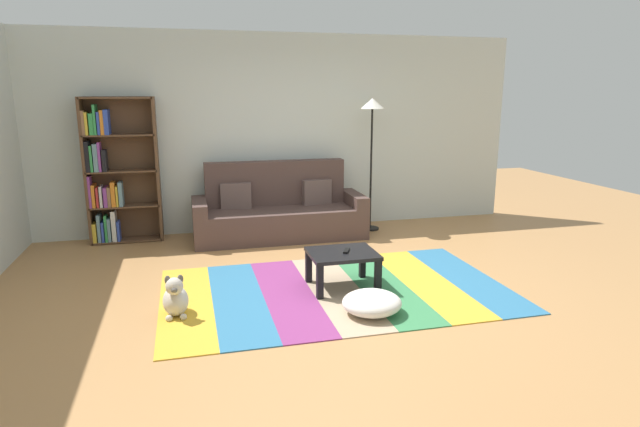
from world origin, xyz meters
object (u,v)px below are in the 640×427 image
object	(u,v)px
pouf	(372,303)
tv_remote	(346,251)
standing_lamp	(372,121)
couch	(279,212)
bookshelf	(113,174)
dog	(175,299)
coffee_table	(342,258)

from	to	relation	value
pouf	tv_remote	bearing A→B (deg)	92.39
pouf	standing_lamp	size ratio (longest dim) A/B	0.29
couch	bookshelf	xyz separation A→B (m)	(-2.08, 0.28, 0.56)
standing_lamp	dog	bearing A→B (deg)	-137.82
coffee_table	standing_lamp	size ratio (longest dim) A/B	0.36
couch	bookshelf	size ratio (longest dim) A/B	1.22
tv_remote	pouf	bearing A→B (deg)	-61.97
coffee_table	pouf	world-z (taller)	coffee_table
pouf	couch	bearing A→B (deg)	97.10
pouf	tv_remote	world-z (taller)	tv_remote
couch	pouf	size ratio (longest dim) A/B	4.29
dog	bookshelf	bearing A→B (deg)	105.99
bookshelf	coffee_table	world-z (taller)	bookshelf
coffee_table	dog	xyz separation A→B (m)	(-1.60, -0.28, -0.15)
couch	tv_remote	world-z (taller)	couch
coffee_table	tv_remote	world-z (taller)	tv_remote
bookshelf	pouf	world-z (taller)	bookshelf
dog	standing_lamp	distance (m)	3.83
bookshelf	tv_remote	world-z (taller)	bookshelf
bookshelf	couch	bearing A→B (deg)	-7.79
dog	tv_remote	distance (m)	1.68
dog	standing_lamp	size ratio (longest dim) A/B	0.22
standing_lamp	bookshelf	bearing A→B (deg)	176.15
bookshelf	pouf	size ratio (longest dim) A/B	3.53
couch	bookshelf	world-z (taller)	bookshelf
standing_lamp	tv_remote	xyz separation A→B (m)	(-1.01, -2.12, -1.14)
dog	tv_remote	xyz separation A→B (m)	(1.64, 0.28, 0.23)
dog	tv_remote	size ratio (longest dim) A/B	2.65
standing_lamp	tv_remote	size ratio (longest dim) A/B	12.21
pouf	standing_lamp	world-z (taller)	standing_lamp
bookshelf	coffee_table	distance (m)	3.38
coffee_table	pouf	xyz separation A→B (m)	(0.07, -0.68, -0.20)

